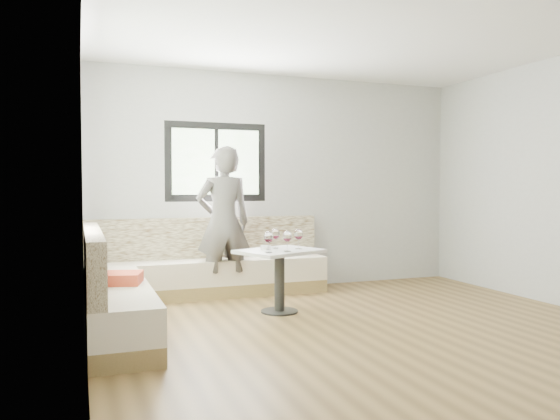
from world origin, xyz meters
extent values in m
cube|color=brown|center=(0.00, 0.00, 0.00)|extent=(5.00, 5.00, 0.01)
cube|color=white|center=(0.00, 0.00, 2.80)|extent=(5.00, 5.00, 0.01)
cube|color=#B7B7B2|center=(0.00, 2.50, 1.40)|extent=(5.00, 0.01, 2.80)
cube|color=#B7B7B2|center=(-2.50, 0.00, 1.40)|extent=(0.01, 5.00, 2.80)
cube|color=black|center=(-0.90, 2.49, 1.65)|extent=(1.30, 0.02, 1.00)
cube|color=black|center=(-2.49, 0.90, 1.65)|extent=(0.02, 1.30, 1.00)
cube|color=olive|center=(-1.05, 2.23, 0.08)|extent=(2.90, 0.55, 0.16)
cube|color=beige|center=(-1.05, 2.23, 0.30)|extent=(2.90, 0.55, 0.29)
cube|color=beige|center=(-1.05, 2.43, 0.70)|extent=(2.90, 0.14, 0.50)
cube|color=olive|center=(-2.23, 0.82, 0.08)|extent=(0.55, 2.25, 0.16)
cube|color=beige|center=(-2.23, 0.82, 0.30)|extent=(0.55, 2.25, 0.29)
cube|color=beige|center=(-2.43, 0.82, 0.70)|extent=(0.14, 2.25, 0.50)
cube|color=#C55225|center=(-2.18, 0.86, 0.50)|extent=(0.42, 0.42, 0.10)
cylinder|color=black|center=(-0.55, 1.13, 0.01)|extent=(0.40, 0.40, 0.02)
cylinder|color=black|center=(-0.55, 1.13, 0.32)|extent=(0.11, 0.11, 0.63)
cube|color=white|center=(-0.55, 1.13, 0.65)|extent=(0.99, 0.89, 0.04)
imported|color=#4F4A47|center=(-0.92, 2.06, 0.91)|extent=(0.67, 0.45, 1.82)
cylinder|color=white|center=(-0.69, 1.17, 0.69)|extent=(0.11, 0.11, 0.04)
sphere|color=black|center=(-0.67, 1.18, 0.70)|extent=(0.02, 0.02, 0.02)
sphere|color=black|center=(-0.70, 1.18, 0.70)|extent=(0.02, 0.02, 0.02)
sphere|color=black|center=(-0.69, 1.15, 0.70)|extent=(0.02, 0.02, 0.02)
cylinder|color=white|center=(-0.75, 0.91, 0.67)|extent=(0.07, 0.07, 0.01)
cylinder|color=white|center=(-0.75, 0.91, 0.72)|extent=(0.01, 0.01, 0.09)
ellipsoid|color=white|center=(-0.75, 0.91, 0.83)|extent=(0.10, 0.10, 0.12)
cylinder|color=#470717|center=(-0.75, 0.91, 0.80)|extent=(0.07, 0.07, 0.02)
cylinder|color=white|center=(-0.53, 0.94, 0.67)|extent=(0.07, 0.07, 0.01)
cylinder|color=white|center=(-0.53, 0.94, 0.72)|extent=(0.01, 0.01, 0.09)
ellipsoid|color=white|center=(-0.53, 0.94, 0.83)|extent=(0.10, 0.10, 0.12)
cylinder|color=#470717|center=(-0.53, 0.94, 0.80)|extent=(0.07, 0.07, 0.02)
cylinder|color=white|center=(-0.34, 1.11, 0.67)|extent=(0.07, 0.07, 0.01)
cylinder|color=white|center=(-0.34, 1.11, 0.72)|extent=(0.01, 0.01, 0.09)
ellipsoid|color=white|center=(-0.34, 1.11, 0.83)|extent=(0.10, 0.10, 0.12)
cylinder|color=#470717|center=(-0.34, 1.11, 0.80)|extent=(0.07, 0.07, 0.02)
cylinder|color=white|center=(-0.55, 1.25, 0.67)|extent=(0.07, 0.07, 0.01)
cylinder|color=white|center=(-0.55, 1.25, 0.72)|extent=(0.01, 0.01, 0.09)
ellipsoid|color=white|center=(-0.55, 1.25, 0.83)|extent=(0.10, 0.10, 0.12)
cylinder|color=#470717|center=(-0.55, 1.25, 0.80)|extent=(0.07, 0.07, 0.02)
camera|label=1|loc=(-2.54, -4.28, 1.33)|focal=35.00mm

